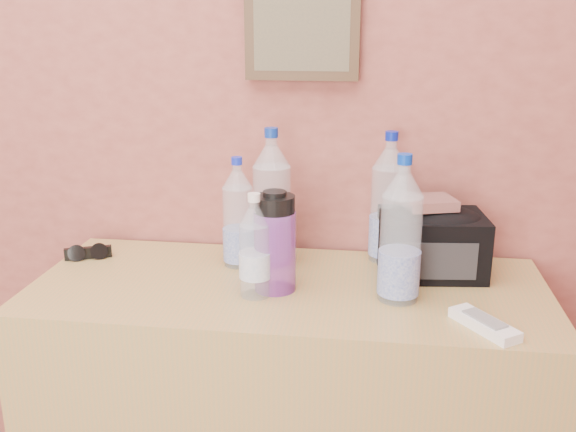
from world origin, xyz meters
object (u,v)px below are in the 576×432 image
object	(u,v)px
dresser	(288,423)
nalgene_bottle	(275,242)
pet_large_c	(388,205)
pet_large_b	(272,205)
ac_remote	(484,324)
toiletry_bag	(432,240)
pet_large_d	(401,237)
sunglasses	(88,253)
pet_small	(255,252)
foil_packet	(429,203)
pet_large_a	(238,218)

from	to	relation	value
dresser	nalgene_bottle	xyz separation A→B (m)	(-0.03, -0.03, 0.52)
dresser	pet_large_c	bearing A→B (deg)	41.41
pet_large_b	ac_remote	size ratio (longest dim) A/B	2.21
ac_remote	dresser	bearing A→B (deg)	-147.62
ac_remote	nalgene_bottle	bearing A→B (deg)	-143.25
dresser	toiletry_bag	world-z (taller)	toiletry_bag
dresser	ac_remote	size ratio (longest dim) A/B	7.69
pet_large_d	pet_large_b	bearing A→B (deg)	149.62
sunglasses	ac_remote	distance (m)	1.06
pet_large_b	pet_large_c	xyz separation A→B (m)	(0.31, 0.07, -0.01)
pet_large_d	sunglasses	world-z (taller)	pet_large_d
pet_large_d	toiletry_bag	distance (m)	0.21
pet_large_d	pet_small	xyz separation A→B (m)	(-0.34, -0.03, -0.04)
nalgene_bottle	foil_packet	size ratio (longest dim) A/B	2.02
pet_large_d	sunglasses	distance (m)	0.86
dresser	toiletry_bag	size ratio (longest dim) A/B	4.89
toiletry_bag	nalgene_bottle	bearing A→B (deg)	-163.54
pet_small	sunglasses	size ratio (longest dim) A/B	2.00
pet_large_d	ac_remote	world-z (taller)	pet_large_d
pet_large_c	nalgene_bottle	world-z (taller)	pet_large_c
pet_large_c	pet_small	xyz separation A→B (m)	(-0.31, -0.28, -0.05)
pet_small	foil_packet	distance (m)	0.46
dresser	foil_packet	xyz separation A→B (m)	(0.34, 0.12, 0.59)
pet_large_a	toiletry_bag	bearing A→B (deg)	1.17
dresser	pet_small	world-z (taller)	pet_small
pet_large_d	pet_small	world-z (taller)	pet_large_d
sunglasses	ac_remote	bearing A→B (deg)	-38.07
pet_large_a	pet_small	bearing A→B (deg)	-67.05
ac_remote	toiletry_bag	distance (m)	0.33
toiletry_bag	dresser	bearing A→B (deg)	-166.04
pet_large_c	toiletry_bag	bearing A→B (deg)	-36.44
pet_small	dresser	bearing A→B (deg)	46.06
dresser	toiletry_bag	bearing A→B (deg)	20.24
pet_large_a	pet_large_c	distance (m)	0.40
pet_large_c	pet_large_d	xyz separation A→B (m)	(0.02, -0.26, -0.00)
ac_remote	toiletry_bag	xyz separation A→B (m)	(-0.09, 0.31, 0.08)
pet_small	pet_large_d	bearing A→B (deg)	4.36
pet_small	pet_large_a	bearing A→B (deg)	112.95
sunglasses	foil_packet	xyz separation A→B (m)	(0.91, 0.02, 0.17)
pet_small	ac_remote	bearing A→B (deg)	-11.69
ac_remote	sunglasses	bearing A→B (deg)	-141.42
nalgene_bottle	sunglasses	world-z (taller)	nalgene_bottle
pet_large_a	pet_large_b	xyz separation A→B (m)	(0.09, 0.03, 0.03)
ac_remote	pet_large_b	bearing A→B (deg)	-158.44
pet_large_d	foil_packet	xyz separation A→B (m)	(0.07, 0.17, 0.04)
dresser	pet_large_b	distance (m)	0.58
pet_large_d	ac_remote	size ratio (longest dim) A/B	2.09
sunglasses	pet_large_c	bearing A→B (deg)	-14.93
pet_large_a	pet_large_c	world-z (taller)	pet_large_c
sunglasses	foil_packet	distance (m)	0.93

